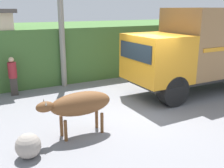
# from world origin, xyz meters

# --- Properties ---
(ground_plane) EXTENTS (60.00, 60.00, 0.00)m
(ground_plane) POSITION_xyz_m (0.00, 0.00, 0.00)
(ground_plane) COLOR gray
(hillside_embankment) EXTENTS (32.00, 6.30, 2.53)m
(hillside_embankment) POSITION_xyz_m (0.00, 7.30, 1.26)
(hillside_embankment) COLOR #426B33
(hillside_embankment) RESTS_ON ground_plane
(cargo_truck) EXTENTS (6.31, 2.30, 3.39)m
(cargo_truck) POSITION_xyz_m (3.67, 0.64, 1.85)
(cargo_truck) COLOR #2D2D2D
(cargo_truck) RESTS_ON ground_plane
(brown_cow) EXTENTS (2.06, 0.64, 1.22)m
(brown_cow) POSITION_xyz_m (-2.41, -0.80, 0.89)
(brown_cow) COLOR brown
(brown_cow) RESTS_ON ground_plane
(pedestrian_on_hill) EXTENTS (0.37, 0.37, 1.55)m
(pedestrian_on_hill) POSITION_xyz_m (-3.46, 3.69, 0.85)
(pedestrian_on_hill) COLOR #38332D
(pedestrian_on_hill) RESTS_ON ground_plane
(utility_pole) EXTENTS (0.90, 0.24, 6.33)m
(utility_pole) POSITION_xyz_m (-1.27, 4.00, 3.27)
(utility_pole) COLOR gray
(utility_pole) RESTS_ON ground_plane
(roadside_rock) EXTENTS (0.60, 0.60, 0.60)m
(roadside_rock) POSITION_xyz_m (-3.91, -1.31, 0.30)
(roadside_rock) COLOR gray
(roadside_rock) RESTS_ON ground_plane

